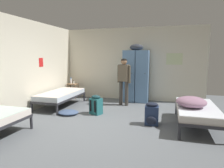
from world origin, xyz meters
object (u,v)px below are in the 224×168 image
Objects in this scene: locker_bank at (136,75)px; person_traveler at (124,77)px; clothes_pile_denim at (68,112)px; lotion_bottle at (74,82)px; shelf_unit at (73,89)px; water_bottle at (71,81)px; bed_left_rear at (61,95)px; bed_right at (197,111)px; backpack_navy at (152,114)px; bedding_heap at (191,102)px; backpack_teal at (96,105)px.

locker_bank is 0.74m from person_traveler.
clothes_pile_denim is at bearing -125.80° from locker_bank.
locker_bank is 15.05× the size of lotion_bottle.
water_bottle is (-0.08, 0.02, 0.33)m from shelf_unit.
bed_left_rear is at bearing -159.38° from person_traveler.
bed_right is 7.99× the size of water_bottle.
lotion_bottle reaches higher than clothes_pile_denim.
lotion_bottle is (0.07, -0.04, 0.29)m from shelf_unit.
backpack_navy is at bearing -17.96° from bed_left_rear.
person_traveler is 2.14m from backpack_navy.
locker_bank is 2.60m from water_bottle.
backpack_navy is at bearing -175.19° from bedding_heap.
locker_bank is 3.63× the size of shelf_unit.
shelf_unit is 2.36m from person_traveler.
shelf_unit is 4.79m from bed_right.
person_traveler is (-1.95, 1.64, 0.34)m from bedding_heap.
lotion_bottle is (-2.13, 0.54, -0.32)m from person_traveler.
lotion_bottle is 0.25× the size of backpack_teal.
bed_left_rear is 3.24× the size of clothes_pile_denim.
bed_right is at bearing -0.30° from clothes_pile_denim.
bed_left_rear is at bearing 162.04° from backpack_navy.
locker_bank is 1.09× the size of bed_right.
clothes_pile_denim is (-0.75, -0.27, -0.20)m from backpack_teal.
lotion_bottle reaches higher than backpack_navy.
shelf_unit is at bearing 132.73° from backpack_teal.
locker_bank reaches higher than person_traveler.
backpack_navy is at bearing -57.90° from person_traveler.
backpack_teal is (-0.52, -1.24, -0.69)m from person_traveler.
shelf_unit is at bearing 144.94° from backpack_navy.
shelf_unit is at bearing -14.04° from water_bottle.
locker_bank is 2.58m from shelf_unit.
bed_right is at bearing -10.93° from bed_left_rear.
locker_bank is 3.76× the size of backpack_navy.
shelf_unit is 0.36× the size of person_traveler.
bed_left_rear is 2.73× the size of bedding_heap.
water_bottle is 0.43× the size of backpack_navy.
backpack_navy is at bearing -71.96° from locker_bank.
bed_right is 4.72m from lotion_bottle.
locker_bank is 1.09× the size of bed_left_rear.
bed_right is at bearing -26.04° from shelf_unit.
clothes_pile_denim is at bearing -64.38° from water_bottle.
backpack_navy is (3.36, -2.32, -0.42)m from water_bottle.
locker_bank reaches higher than backpack_navy.
bedding_heap is at bearing -13.10° from bed_left_rear.
locker_bank is at bearing 3.16° from lotion_bottle.
bed_left_rear is at bearing -82.00° from lotion_bottle.
shelf_unit is 0.30m from lotion_bottle.
bedding_heap is 1.26× the size of backpack_teal.
bed_right is 2.65m from person_traveler.
shelf_unit is at bearing 151.78° from bedding_heap.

